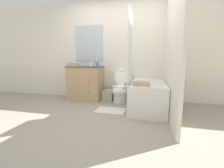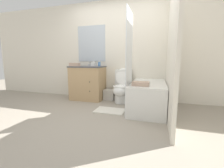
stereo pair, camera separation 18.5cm
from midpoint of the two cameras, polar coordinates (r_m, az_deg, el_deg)
ground_plane at (r=2.68m, az=-7.04°, el=-13.16°), size 14.00×14.00×0.00m
wall_back at (r=3.94m, az=0.37°, el=12.50°), size 8.00×0.06×2.50m
wall_right at (r=3.09m, az=19.57°, el=12.96°), size 0.05×2.48×2.50m
vanity_cabinet at (r=3.93m, az=-11.23°, el=0.51°), size 0.84×0.59×0.86m
sink_faucet at (r=4.06m, az=-10.29°, el=7.28°), size 0.14×0.12×0.12m
toilet at (r=3.62m, az=1.80°, el=-1.36°), size 0.40×0.63×0.82m
bathtub at (r=3.21m, az=11.87°, el=-4.26°), size 0.68×1.36×0.56m
shower_curtain at (r=2.84m, az=4.93°, el=7.82°), size 0.02×0.60×1.90m
wastebasket at (r=3.87m, az=-2.96°, el=-4.11°), size 0.27×0.23×0.27m
tissue_box at (r=3.92m, az=-9.07°, el=7.48°), size 0.12×0.12×0.12m
soap_dispenser at (r=3.82m, az=-6.93°, el=7.64°), size 0.07×0.07×0.14m
hand_towel_folded at (r=3.83m, az=-16.15°, el=7.10°), size 0.25×0.13×0.08m
bath_towel_folded at (r=2.74m, az=9.41°, el=0.23°), size 0.29×0.21×0.07m
bath_mat at (r=3.07m, az=-2.40°, el=-10.08°), size 0.59×0.38×0.02m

